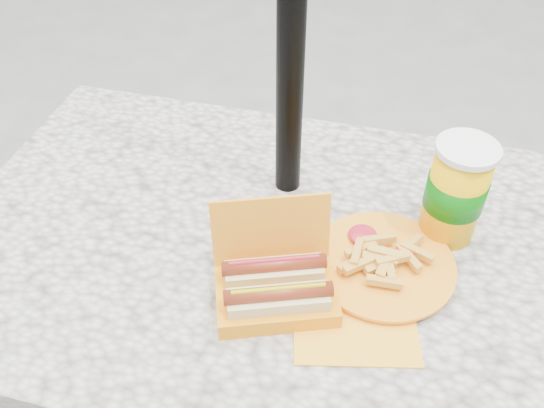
% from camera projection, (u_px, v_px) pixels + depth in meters
% --- Properties ---
extents(picnic_table, '(1.20, 0.80, 0.75)m').
position_uv_depth(picnic_table, '(268.00, 276.00, 1.14)').
color(picnic_table, beige).
rests_on(picnic_table, ground).
extents(umbrella_pole, '(0.05, 0.05, 2.20)m').
position_uv_depth(umbrella_pole, '(291.00, 23.00, 0.94)').
color(umbrella_pole, black).
rests_on(umbrella_pole, ground).
extents(hotdog_box, '(0.24, 0.21, 0.16)m').
position_uv_depth(hotdog_box, '(276.00, 286.00, 0.94)').
color(hotdog_box, orange).
rests_on(hotdog_box, picnic_table).
extents(fries_plate, '(0.28, 0.35, 0.05)m').
position_uv_depth(fries_plate, '(380.00, 266.00, 1.00)').
color(fries_plate, '#F7AA24').
rests_on(fries_plate, picnic_table).
extents(soda_cup, '(0.11, 0.11, 0.20)m').
position_uv_depth(soda_cup, '(456.00, 192.00, 1.01)').
color(soda_cup, '#FFB703').
rests_on(soda_cup, picnic_table).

